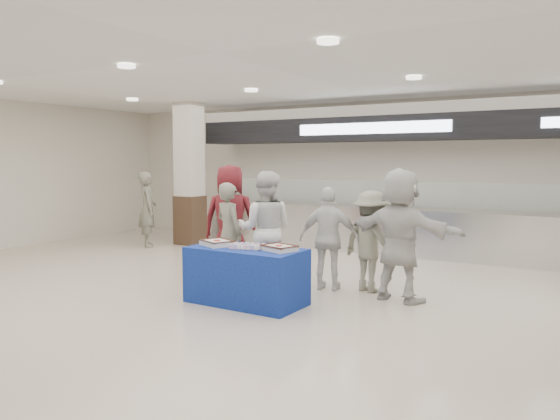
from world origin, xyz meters
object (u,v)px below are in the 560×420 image
Objects in this scene: sheet_cake_right at (279,247)px; chef_short at (329,238)px; soldier_a at (229,232)px; soldier_b at (371,241)px; civilian_white at (400,235)px; soldier_bg at (148,209)px; cupcake_tray at (247,246)px; civilian_maroon at (230,220)px; sheet_cake_left at (217,242)px; display_table at (246,276)px; chef_tall at (265,230)px.

chef_short is (0.11, 1.25, -0.03)m from sheet_cake_right.
soldier_b is (2.16, 0.53, -0.05)m from soldier_a.
civilian_white is 6.52m from soldier_bg.
civilian_maroon is at bearing 132.91° from cupcake_tray.
civilian_white reaches higher than sheet_cake_left.
chef_short is at bearing 6.71° from civilian_white.
soldier_a reaches higher than display_table.
civilian_white is at bearing 43.58° from sheet_cake_right.
civilian_white is at bearing 155.40° from civilian_maroon.
chef_tall is at bearing -161.94° from soldier_a.
sheet_cake_right is 5.82m from soldier_bg.
soldier_a is 1.62m from chef_short.
soldier_a is 0.94× the size of soldier_bg.
soldier_a is at bearing -168.30° from soldier_bg.
cupcake_tray is 1.90m from soldier_b.
civilian_maroon reaches higher than chef_short.
chef_short reaches higher than soldier_b.
cupcake_tray is 0.25× the size of civilian_white.
chef_short is at bearing 39.59° from soldier_b.
chef_short is (0.89, 0.36, -0.11)m from chef_tall.
soldier_bg reaches higher than sheet_cake_left.
display_table is 3.46× the size of cupcake_tray.
chef_short is (1.58, 0.32, -0.02)m from soldier_a.
display_table is at bearing 46.44° from civilian_white.
chef_tall reaches higher than chef_short.
soldier_b reaches higher than sheet_cake_right.
cupcake_tray is at bearing 47.78° from civilian_white.
chef_tall is at bearing 41.07° from soldier_b.
display_table is 0.65m from sheet_cake_right.
soldier_bg reaches higher than soldier_b.
soldier_a is 0.86× the size of civilian_white.
soldier_b reaches higher than sheet_cake_left.
soldier_bg is at bearing -46.19° from civilian_maroon.
civilian_maroon reaches higher than soldier_b.
civilian_maroon reaches higher than cupcake_tray.
display_table is at bearing 84.91° from chef_tall.
civilian_maroon is at bearing -15.72° from chef_short.
soldier_a reaches higher than chef_short.
display_table is 1.01× the size of chef_short.
sheet_cake_right is at bearing 8.66° from cupcake_tray.
civilian_maroon reaches higher than display_table.
soldier_b reaches higher than display_table.
sheet_cake_right reaches higher than cupcake_tray.
chef_short is 0.61m from soldier_b.
civilian_white reaches higher than soldier_a.
cupcake_tray is at bearing 0.29° from sheet_cake_left.
civilian_white is (1.22, 1.16, 0.11)m from sheet_cake_right.
civilian_maroon is 1.25× the size of soldier_b.
cupcake_tray is at bearing -172.52° from soldier_bg.
sheet_cake_left is at bearing 57.77° from chef_tall.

